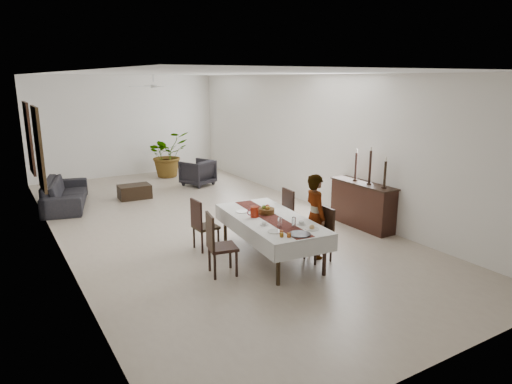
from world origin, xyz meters
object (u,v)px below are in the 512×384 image
object	(u,v)px
sideboard_body	(362,206)
sofa	(65,193)
dining_table_top	(270,219)
woman	(315,216)
red_pitcher	(254,212)

from	to	relation	value
sideboard_body	sofa	distance (m)	7.19
sideboard_body	sofa	xyz separation A→B (m)	(-5.18, 4.98, -0.13)
sofa	sideboard_body	bearing A→B (deg)	-119.34
dining_table_top	woman	xyz separation A→B (m)	(0.68, -0.40, 0.06)
red_pitcher	sideboard_body	bearing A→B (deg)	4.91
dining_table_top	red_pitcher	bearing A→B (deg)	149.04
dining_table_top	red_pitcher	world-z (taller)	red_pitcher
dining_table_top	sideboard_body	world-z (taller)	sideboard_body
woman	sofa	distance (m)	6.66
woman	sofa	bearing A→B (deg)	40.90
dining_table_top	sideboard_body	size ratio (longest dim) A/B	1.48
dining_table_top	red_pitcher	xyz separation A→B (m)	(-0.22, 0.17, 0.13)
sideboard_body	sofa	size ratio (longest dim) A/B	0.67
dining_table_top	sofa	bearing A→B (deg)	121.08
red_pitcher	sofa	world-z (taller)	red_pitcher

